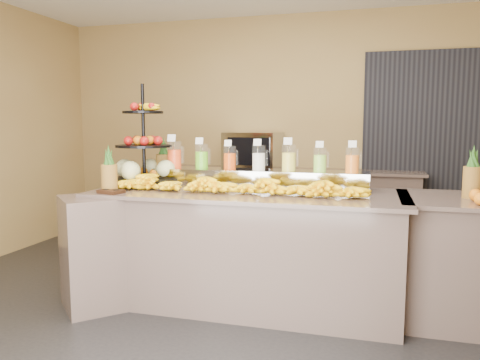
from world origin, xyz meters
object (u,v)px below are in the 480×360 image
at_px(condiment_caddy, 111,192).
at_px(oven_warmer, 253,150).
at_px(fruit_stand, 148,160).
at_px(pitcher_tray, 259,178).
at_px(banana_heap, 233,184).

xyz_separation_m(condiment_caddy, oven_warmer, (0.57, 2.33, 0.21)).
bearing_deg(fruit_stand, oven_warmer, 57.30).
distance_m(condiment_caddy, oven_warmer, 2.41).
height_order(fruit_stand, condiment_caddy, fruit_stand).
bearing_deg(pitcher_tray, banana_heap, -109.66).
relative_size(banana_heap, condiment_caddy, 11.51).
bearing_deg(banana_heap, condiment_caddy, -161.38).
bearing_deg(condiment_caddy, pitcher_tray, 32.52).
height_order(pitcher_tray, banana_heap, banana_heap).
bearing_deg(pitcher_tray, condiment_caddy, -147.48).
height_order(banana_heap, oven_warmer, oven_warmer).
relative_size(banana_heap, oven_warmer, 3.17).
xyz_separation_m(pitcher_tray, banana_heap, (-0.13, -0.35, -0.01)).
bearing_deg(oven_warmer, banana_heap, -73.74).
bearing_deg(pitcher_tray, oven_warmer, 105.60).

